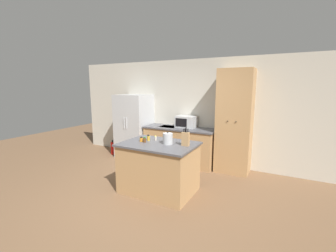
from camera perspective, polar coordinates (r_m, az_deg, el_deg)
ground_plane at (r=4.15m, az=-6.18°, el=-17.84°), size 14.00×14.00×0.00m
wall_back at (r=5.78m, az=6.63°, el=3.66°), size 7.20×0.06×2.60m
refrigerator at (r=6.26m, az=-8.60°, el=0.02°), size 0.87×0.77×1.72m
back_counter at (r=5.71m, az=3.03°, el=-4.93°), size 1.83×0.67×0.92m
pantry_cabinet at (r=5.21m, az=16.51°, el=1.03°), size 0.74×0.56×2.31m
kitchen_island at (r=4.22m, az=-2.37°, el=-10.42°), size 1.35×0.96×0.92m
microwave at (r=5.64m, az=4.67°, el=1.11°), size 0.49×0.37×0.29m
knife_block at (r=3.90m, az=4.49°, el=-3.25°), size 0.13×0.08×0.35m
spice_bottle_tall_dark at (r=4.22m, az=-6.80°, el=-3.40°), size 0.06×0.06×0.09m
spice_bottle_short_red at (r=4.16m, az=-5.97°, el=-3.51°), size 0.06×0.06×0.10m
spice_bottle_amber_oil at (r=4.29m, az=-4.98°, el=-3.02°), size 0.06×0.06×0.11m
spice_bottle_green_herb at (r=4.29m, az=-3.18°, el=-3.12°), size 0.04×0.04×0.09m
kettle at (r=4.01m, az=-0.06°, el=-3.22°), size 0.18×0.18×0.22m
fire_extinguisher at (r=6.70m, az=-13.74°, el=-5.41°), size 0.13×0.13×0.42m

